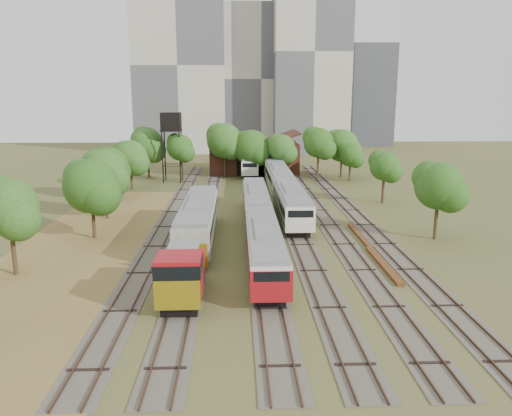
{
  "coord_description": "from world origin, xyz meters",
  "views": [
    {
      "loc": [
        -4.19,
        -35.06,
        13.95
      ],
      "look_at": [
        -2.22,
        15.73,
        2.5
      ],
      "focal_mm": 35.0,
      "sensor_mm": 36.0,
      "label": 1
    }
  ],
  "objects_px": {
    "railcar_green_set": "(279,178)",
    "water_tower": "(171,124)",
    "shunter_locomotive": "(182,276)",
    "railcar_red_set": "(259,222)"
  },
  "relations": [
    {
      "from": "water_tower",
      "to": "railcar_green_set",
      "type": "bearing_deg",
      "value": -29.81
    },
    {
      "from": "railcar_red_set",
      "to": "railcar_green_set",
      "type": "relative_size",
      "value": 0.66
    },
    {
      "from": "railcar_red_set",
      "to": "railcar_green_set",
      "type": "distance_m",
      "value": 25.72
    },
    {
      "from": "shunter_locomotive",
      "to": "water_tower",
      "type": "xyz_separation_m",
      "value": [
        -6.83,
        50.15,
        7.66
      ]
    },
    {
      "from": "railcar_green_set",
      "to": "railcar_red_set",
      "type": "bearing_deg",
      "value": -98.95
    },
    {
      "from": "railcar_green_set",
      "to": "water_tower",
      "type": "distance_m",
      "value": 20.82
    },
    {
      "from": "railcar_green_set",
      "to": "water_tower",
      "type": "height_order",
      "value": "water_tower"
    },
    {
      "from": "railcar_green_set",
      "to": "shunter_locomotive",
      "type": "bearing_deg",
      "value": -103.87
    },
    {
      "from": "railcar_green_set",
      "to": "shunter_locomotive",
      "type": "xyz_separation_m",
      "value": [
        -10.0,
        -40.51,
        -0.07
      ]
    },
    {
      "from": "railcar_red_set",
      "to": "shunter_locomotive",
      "type": "distance_m",
      "value": 16.25
    }
  ]
}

